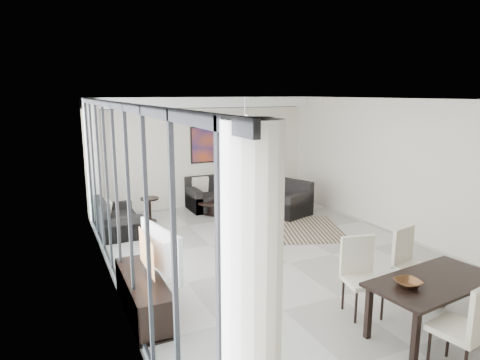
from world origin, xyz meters
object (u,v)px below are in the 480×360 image
sofa_main (230,196)px  television (153,252)px  coffee_table (215,206)px  dining_table (434,286)px  tv_console (143,295)px

sofa_main → television: television is taller
sofa_main → coffee_table: bearing=-141.5°
coffee_table → television: size_ratio=0.79×
television → sofa_main: bearing=-45.1°
coffee_table → dining_table: dining_table is taller
coffee_table → sofa_main: bearing=38.5°
tv_console → dining_table: size_ratio=0.94×
coffee_table → sofa_main: 0.81m
sofa_main → television: (-3.20, -4.75, 0.59)m
tv_console → dining_table: 3.82m
dining_table → tv_console: bearing=147.6°
television → dining_table: bearing=-134.9°
tv_console → television: size_ratio=1.45×
coffee_table → dining_table: size_ratio=0.51×
television → dining_table: size_ratio=0.65×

